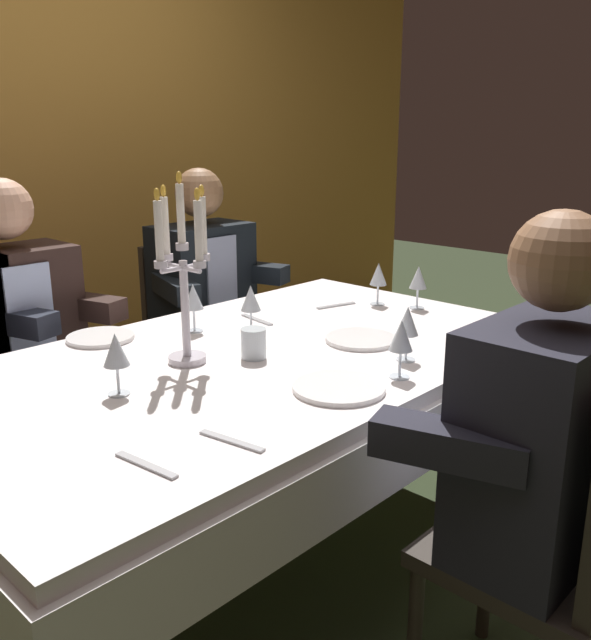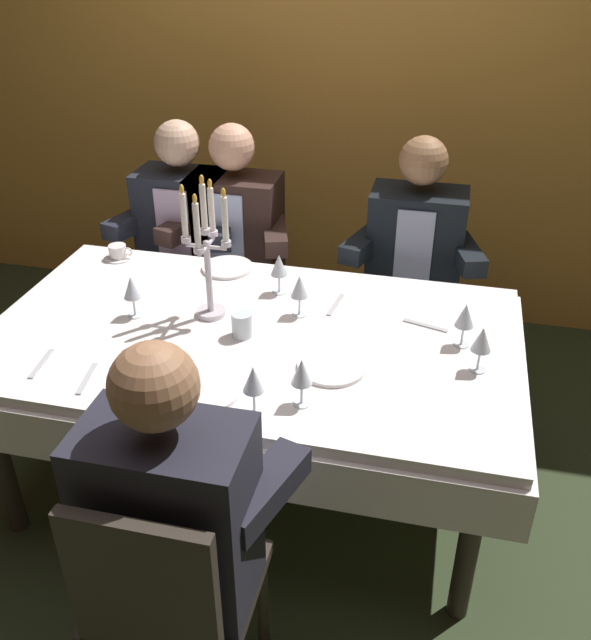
# 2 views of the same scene
# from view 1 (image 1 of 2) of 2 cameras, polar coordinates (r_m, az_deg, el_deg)

# --- Properties ---
(ground_plane) EXTENTS (12.00, 12.00, 0.00)m
(ground_plane) POSITION_cam_1_polar(r_m,az_deg,el_deg) (2.36, -3.38, -20.20)
(ground_plane) COLOR #2E3921
(dining_table) EXTENTS (1.94, 1.14, 0.74)m
(dining_table) POSITION_cam_1_polar(r_m,az_deg,el_deg) (2.06, -3.66, -6.06)
(dining_table) COLOR white
(dining_table) RESTS_ON ground_plane
(candelabra) EXTENTS (0.19, 0.19, 0.55)m
(candelabra) POSITION_cam_1_polar(r_m,az_deg,el_deg) (1.90, -9.57, 3.71)
(candelabra) COLOR silver
(candelabra) RESTS_ON dining_table
(dinner_plate_0) EXTENTS (0.24, 0.24, 0.01)m
(dinner_plate_0) POSITION_cam_1_polar(r_m,az_deg,el_deg) (1.74, 3.73, -5.80)
(dinner_plate_0) COLOR white
(dinner_plate_0) RESTS_ON dining_table
(dinner_plate_1) EXTENTS (0.22, 0.22, 0.01)m
(dinner_plate_1) POSITION_cam_1_polar(r_m,az_deg,el_deg) (2.24, -16.36, -1.44)
(dinner_plate_1) COLOR white
(dinner_plate_1) RESTS_ON dining_table
(dinner_plate_2) EXTENTS (0.23, 0.23, 0.01)m
(dinner_plate_2) POSITION_cam_1_polar(r_m,az_deg,el_deg) (2.14, 5.63, -1.63)
(dinner_plate_2) COLOR white
(dinner_plate_2) RESTS_ON dining_table
(wine_glass_0) EXTENTS (0.07, 0.07, 0.16)m
(wine_glass_0) POSITION_cam_1_polar(r_m,az_deg,el_deg) (1.81, 9.03, -1.48)
(wine_glass_0) COLOR silver
(wine_glass_0) RESTS_ON dining_table
(wine_glass_1) EXTENTS (0.07, 0.07, 0.16)m
(wine_glass_1) POSITION_cam_1_polar(r_m,az_deg,el_deg) (2.23, -8.76, 1.85)
(wine_glass_1) COLOR silver
(wine_glass_1) RESTS_ON dining_table
(wine_glass_2) EXTENTS (0.07, 0.07, 0.16)m
(wine_glass_2) POSITION_cam_1_polar(r_m,az_deg,el_deg) (2.58, 7.12, 3.80)
(wine_glass_2) COLOR silver
(wine_glass_2) RESTS_ON dining_table
(wine_glass_3) EXTENTS (0.07, 0.07, 0.16)m
(wine_glass_3) POSITION_cam_1_polar(r_m,az_deg,el_deg) (2.54, 10.47, 3.49)
(wine_glass_3) COLOR silver
(wine_glass_3) RESTS_ON dining_table
(wine_glass_4) EXTENTS (0.07, 0.07, 0.16)m
(wine_glass_4) POSITION_cam_1_polar(r_m,az_deg,el_deg) (1.73, -15.14, -2.66)
(wine_glass_4) COLOR silver
(wine_glass_4) RESTS_ON dining_table
(wine_glass_5) EXTENTS (0.07, 0.07, 0.16)m
(wine_glass_5) POSITION_cam_1_polar(r_m,az_deg,el_deg) (1.95, 9.57, -0.23)
(wine_glass_5) COLOR silver
(wine_glass_5) RESTS_ON dining_table
(wine_glass_6) EXTENTS (0.07, 0.07, 0.16)m
(wine_glass_6) POSITION_cam_1_polar(r_m,az_deg,el_deg) (2.19, -3.86, 1.78)
(wine_glass_6) COLOR silver
(wine_glass_6) RESTS_ON dining_table
(water_tumbler_0) EXTENTS (0.08, 0.08, 0.09)m
(water_tumbler_0) POSITION_cam_1_polar(r_m,az_deg,el_deg) (1.97, -3.61, -2.02)
(water_tumbler_0) COLOR silver
(water_tumbler_0) RESTS_ON dining_table
(spoon_0) EXTENTS (0.17, 0.06, 0.01)m
(spoon_0) POSITION_cam_1_polar(r_m,az_deg,el_deg) (2.56, 3.51, 1.25)
(spoon_0) COLOR #B7B7BC
(spoon_0) RESTS_ON dining_table
(fork_1) EXTENTS (0.05, 0.17, 0.01)m
(fork_1) POSITION_cam_1_polar(r_m,az_deg,el_deg) (1.47, -5.50, -10.28)
(fork_1) COLOR #B7B7BC
(fork_1) RESTS_ON dining_table
(fork_2) EXTENTS (0.04, 0.17, 0.01)m
(fork_2) POSITION_cam_1_polar(r_m,az_deg,el_deg) (2.37, -3.33, 0.03)
(fork_2) COLOR #B7B7BC
(fork_2) RESTS_ON dining_table
(fork_3) EXTENTS (0.04, 0.17, 0.01)m
(fork_3) POSITION_cam_1_polar(r_m,az_deg,el_deg) (1.40, -12.69, -12.03)
(fork_3) COLOR #B7B7BC
(fork_3) RESTS_ON dining_table
(seated_diner_1) EXTENTS (0.63, 0.48, 1.24)m
(seated_diner_1) POSITION_cam_1_polar(r_m,az_deg,el_deg) (2.57, -22.97, -0.14)
(seated_diner_1) COLOR #322A24
(seated_diner_1) RESTS_ON ground_plane
(seated_diner_2) EXTENTS (0.63, 0.48, 1.24)m
(seated_diner_2) POSITION_cam_1_polar(r_m,az_deg,el_deg) (1.58, 20.50, -9.66)
(seated_diner_2) COLOR #322A24
(seated_diner_2) RESTS_ON ground_plane
(seated_diner_3) EXTENTS (0.63, 0.48, 1.24)m
(seated_diner_3) POSITION_cam_1_polar(r_m,az_deg,el_deg) (2.99, -8.03, 3.11)
(seated_diner_3) COLOR #322A24
(seated_diner_3) RESTS_ON ground_plane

